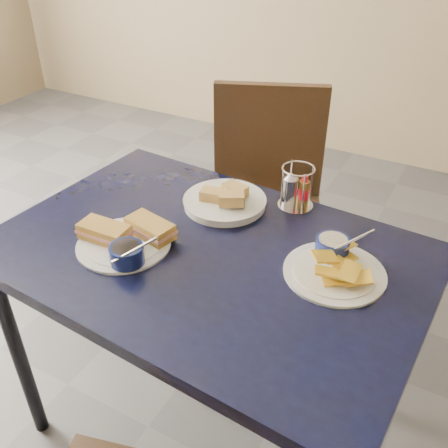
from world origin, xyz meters
The scene contains 7 objects.
ground centered at (0.00, 0.00, 0.00)m, with size 6.00×6.00×0.00m, color #4C4C51.
dining_table centered at (0.18, 0.14, 0.68)m, with size 1.22×0.86×0.75m.
chair_far centered at (0.08, 0.85, 0.55)m, with size 0.58×0.58×0.95m.
sandwich_plate centered at (-0.02, 0.04, 0.78)m, with size 0.29×0.26×0.12m.
plantain_plate centered at (0.51, 0.22, 0.77)m, with size 0.26×0.26×0.12m.
bread_basket centered at (0.11, 0.36, 0.77)m, with size 0.25×0.25×0.07m.
condiment_caddy centered at (0.30, 0.46, 0.81)m, with size 0.11×0.11×0.14m.
Camera 1 is at (0.74, -0.80, 1.56)m, focal length 40.00 mm.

